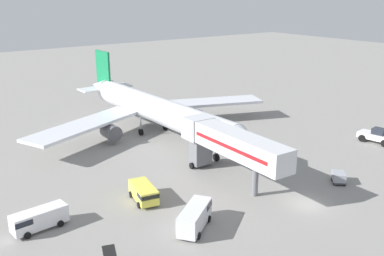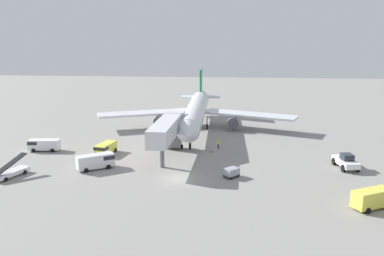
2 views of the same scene
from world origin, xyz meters
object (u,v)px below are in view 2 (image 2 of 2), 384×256
service_van_mid_right (105,148)px  baggage_cart_rear_left (231,172)px  pushback_tug (346,161)px  ground_crew_worker_foreground (218,143)px  airplane_at_gate (196,111)px  safety_cone_alpha (212,151)px  service_van_near_right (96,161)px  service_van_near_left (373,198)px  jet_bridge (168,129)px  belt_loader_truck (11,172)px  service_van_far_right (43,144)px

service_van_mid_right → baggage_cart_rear_left: 23.53m
pushback_tug → ground_crew_worker_foreground: size_ratio=3.25×
airplane_at_gate → safety_cone_alpha: bearing=-76.2°
service_van_near_right → service_van_near_left: size_ratio=1.07×
jet_bridge → service_van_mid_right: bearing=174.3°
jet_bridge → ground_crew_worker_foreground: bearing=39.0°
jet_bridge → service_van_mid_right: size_ratio=3.46×
pushback_tug → service_van_near_left: pushback_tug is taller
belt_loader_truck → ground_crew_worker_foreground: bearing=31.9°
jet_bridge → service_van_far_right: size_ratio=3.14×
jet_bridge → baggage_cart_rear_left: 14.12m
service_van_mid_right → safety_cone_alpha: bearing=9.1°
baggage_cart_rear_left → ground_crew_worker_foreground: (-2.38, 15.10, 0.17)m
jet_bridge → service_van_near_left: bearing=-33.3°
belt_loader_truck → service_van_mid_right: (9.92, 12.61, 0.32)m
baggage_cart_rear_left → ground_crew_worker_foreground: bearing=99.0°
service_van_mid_right → service_van_near_right: 8.03m
belt_loader_truck → service_van_far_right: belt_loader_truck is taller
baggage_cart_rear_left → ground_crew_worker_foreground: ground_crew_worker_foreground is taller
airplane_at_gate → service_van_near_right: size_ratio=8.27×
service_van_near_right → baggage_cart_rear_left: 20.40m
service_van_near_right → baggage_cart_rear_left: (20.32, -1.73, -0.55)m
service_van_near_left → safety_cone_alpha: service_van_near_left is taller
service_van_near_right → service_van_far_right: (-12.52, 8.75, -0.12)m
jet_bridge → belt_loader_truck: size_ratio=2.90×
safety_cone_alpha → airplane_at_gate: bearing=103.8°
pushback_tug → service_van_mid_right: (-38.77, 3.89, -0.01)m
service_van_far_right → service_van_near_left: bearing=-21.6°
safety_cone_alpha → service_van_far_right: bearing=-175.9°
airplane_at_gate → ground_crew_worker_foreground: size_ratio=26.80×
service_van_near_left → airplane_at_gate: bearing=121.9°
service_van_far_right → ground_crew_worker_foreground: size_ratio=3.18×
pushback_tug → belt_loader_truck: size_ratio=0.94×
airplane_at_gate → belt_loader_truck: size_ratio=7.78×
pushback_tug → belt_loader_truck: bearing=-169.8°
belt_loader_truck → service_van_near_left: belt_loader_truck is taller
ground_crew_worker_foreground → belt_loader_truck: bearing=-148.1°
airplane_at_gate → service_van_mid_right: (-13.77, -20.03, -3.03)m
pushback_tug → service_van_mid_right: size_ratio=1.13×
pushback_tug → safety_cone_alpha: 21.87m
airplane_at_gate → ground_crew_worker_foreground: bearing=-70.1°
pushback_tug → baggage_cart_rear_left: (-17.32, -5.79, -0.33)m
ground_crew_worker_foreground → pushback_tug: bearing=-25.3°
belt_loader_truck → pushback_tug: bearing=10.2°
belt_loader_truck → jet_bridge: bearing=28.8°
service_van_mid_right → ground_crew_worker_foreground: size_ratio=2.89×
pushback_tug → ground_crew_worker_foreground: bearing=154.7°
airplane_at_gate → jet_bridge: 21.31m
airplane_at_gate → ground_crew_worker_foreground: 15.86m
service_van_near_left → safety_cone_alpha: bearing=132.6°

